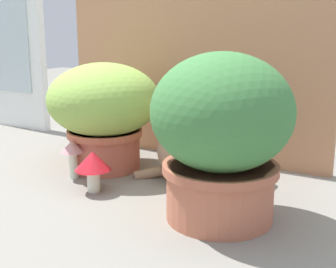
% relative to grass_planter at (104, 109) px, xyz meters
% --- Properties ---
extents(ground_plane, '(6.00, 6.00, 0.00)m').
position_rel_grass_planter_xyz_m(ground_plane, '(0.16, -0.14, -0.23)').
color(ground_plane, gray).
extents(cardboard_backdrop, '(1.13, 0.03, 0.93)m').
position_rel_grass_planter_xyz_m(cardboard_backdrop, '(0.20, 0.32, 0.24)').
color(cardboard_backdrop, tan).
rests_on(cardboard_backdrop, ground).
extents(window_panel_white, '(0.39, 0.05, 0.82)m').
position_rel_grass_planter_xyz_m(window_panel_white, '(-0.82, 0.34, 0.19)').
color(window_panel_white, white).
rests_on(window_panel_white, ground).
extents(grass_planter, '(0.41, 0.41, 0.40)m').
position_rel_grass_planter_xyz_m(grass_planter, '(0.00, 0.00, 0.00)').
color(grass_planter, '#C1614E').
rests_on(grass_planter, ground).
extents(leafy_planter, '(0.39, 0.39, 0.46)m').
position_rel_grass_planter_xyz_m(leafy_planter, '(0.56, -0.21, 0.02)').
color(leafy_planter, '#B7664B').
rests_on(leafy_planter, ground).
extents(cat, '(0.37, 0.29, 0.32)m').
position_rel_grass_planter_xyz_m(cat, '(0.36, 0.06, -0.10)').
color(cat, tan).
rests_on(cat, ground).
extents(mushroom_ornament_pink, '(0.08, 0.08, 0.14)m').
position_rel_grass_planter_xyz_m(mushroom_ornament_pink, '(-0.03, -0.15, -0.13)').
color(mushroom_ornament_pink, silver).
rests_on(mushroom_ornament_pink, ground).
extents(mushroom_ornament_red, '(0.12, 0.12, 0.13)m').
position_rel_grass_planter_xyz_m(mushroom_ornament_red, '(0.12, -0.22, -0.13)').
color(mushroom_ornament_red, silver).
rests_on(mushroom_ornament_red, ground).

